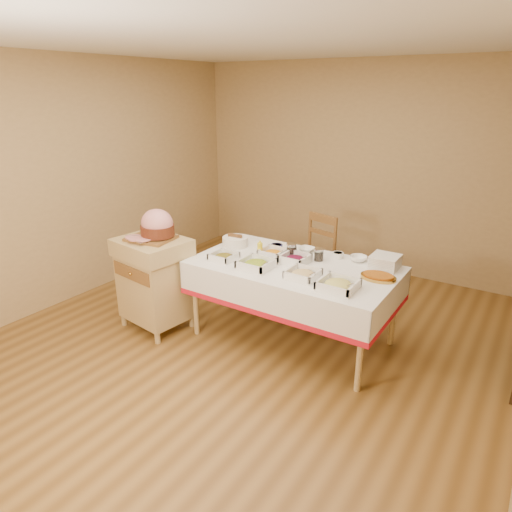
{
  "coord_description": "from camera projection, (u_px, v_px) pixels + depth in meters",
  "views": [
    {
      "loc": [
        2.1,
        -3.09,
        2.25
      ],
      "look_at": [
        -0.04,
        0.2,
        0.8
      ],
      "focal_mm": 32.0,
      "sensor_mm": 36.0,
      "label": 1
    }
  ],
  "objects": [
    {
      "name": "room_shell",
      "position": [
        247.0,
        209.0,
        3.83
      ],
      "size": [
        5.0,
        5.0,
        5.0
      ],
      "color": "brown",
      "rests_on": "ground"
    },
    {
      "name": "dining_table",
      "position": [
        293.0,
        281.0,
        4.16
      ],
      "size": [
        1.82,
        1.02,
        0.76
      ],
      "color": "tan",
      "rests_on": "ground"
    },
    {
      "name": "butcher_cart",
      "position": [
        154.0,
        278.0,
        4.43
      ],
      "size": [
        0.71,
        0.62,
        0.91
      ],
      "color": "tan",
      "rests_on": "ground"
    },
    {
      "name": "dining_chair",
      "position": [
        313.0,
        256.0,
        5.09
      ],
      "size": [
        0.51,
        0.5,
        0.95
      ],
      "color": "brown",
      "rests_on": "ground"
    },
    {
      "name": "ham_on_board",
      "position": [
        156.0,
        227.0,
        4.25
      ],
      "size": [
        0.44,
        0.42,
        0.29
      ],
      "color": "brown",
      "rests_on": "butcher_cart"
    },
    {
      "name": "serving_dish_a",
      "position": [
        224.0,
        257.0,
        4.21
      ],
      "size": [
        0.23,
        0.22,
        0.1
      ],
      "color": "white",
      "rests_on": "dining_table"
    },
    {
      "name": "serving_dish_b",
      "position": [
        256.0,
        264.0,
        4.01
      ],
      "size": [
        0.28,
        0.28,
        0.11
      ],
      "color": "white",
      "rests_on": "dining_table"
    },
    {
      "name": "serving_dish_c",
      "position": [
        303.0,
        274.0,
        3.81
      ],
      "size": [
        0.25,
        0.25,
        0.1
      ],
      "color": "white",
      "rests_on": "dining_table"
    },
    {
      "name": "serving_dish_d",
      "position": [
        338.0,
        285.0,
        3.59
      ],
      "size": [
        0.29,
        0.29,
        0.11
      ],
      "color": "white",
      "rests_on": "dining_table"
    },
    {
      "name": "serving_dish_e",
      "position": [
        273.0,
        253.0,
        4.29
      ],
      "size": [
        0.23,
        0.22,
        0.11
      ],
      "color": "white",
      "rests_on": "dining_table"
    },
    {
      "name": "serving_dish_f",
      "position": [
        295.0,
        259.0,
        4.13
      ],
      "size": [
        0.25,
        0.24,
        0.11
      ],
      "color": "white",
      "rests_on": "dining_table"
    },
    {
      "name": "small_bowl_left",
      "position": [
        242.0,
        239.0,
        4.69
      ],
      "size": [
        0.12,
        0.12,
        0.06
      ],
      "color": "white",
      "rests_on": "dining_table"
    },
    {
      "name": "small_bowl_mid",
      "position": [
        277.0,
        247.0,
        4.48
      ],
      "size": [
        0.12,
        0.12,
        0.05
      ],
      "color": "navy",
      "rests_on": "dining_table"
    },
    {
      "name": "small_bowl_right",
      "position": [
        338.0,
        255.0,
        4.25
      ],
      "size": [
        0.11,
        0.11,
        0.05
      ],
      "color": "white",
      "rests_on": "dining_table"
    },
    {
      "name": "bowl_white_imported",
      "position": [
        306.0,
        249.0,
        4.44
      ],
      "size": [
        0.16,
        0.16,
        0.04
      ],
      "primitive_type": "imported",
      "rotation": [
        0.0,
        0.0,
        -0.09
      ],
      "color": "white",
      "rests_on": "dining_table"
    },
    {
      "name": "bowl_small_imported",
      "position": [
        358.0,
        259.0,
        4.17
      ],
      "size": [
        0.19,
        0.19,
        0.05
      ],
      "primitive_type": "imported",
      "rotation": [
        0.0,
        0.0,
        0.19
      ],
      "color": "white",
      "rests_on": "dining_table"
    },
    {
      "name": "preserve_jar_left",
      "position": [
        292.0,
        251.0,
        4.28
      ],
      "size": [
        0.1,
        0.1,
        0.13
      ],
      "color": "silver",
      "rests_on": "dining_table"
    },
    {
      "name": "preserve_jar_right",
      "position": [
        319.0,
        255.0,
        4.18
      ],
      "size": [
        0.09,
        0.09,
        0.11
      ],
      "color": "silver",
      "rests_on": "dining_table"
    },
    {
      "name": "mustard_bottle",
      "position": [
        260.0,
        249.0,
        4.3
      ],
      "size": [
        0.05,
        0.05,
        0.16
      ],
      "color": "yellow",
      "rests_on": "dining_table"
    },
    {
      "name": "bread_basket",
      "position": [
        235.0,
        241.0,
        4.57
      ],
      "size": [
        0.26,
        0.26,
        0.11
      ],
      "color": "white",
      "rests_on": "dining_table"
    },
    {
      "name": "plate_stack",
      "position": [
        385.0,
        262.0,
        4.01
      ],
      "size": [
        0.24,
        0.24,
        0.12
      ],
      "color": "white",
      "rests_on": "dining_table"
    },
    {
      "name": "brass_platter",
      "position": [
        378.0,
        277.0,
        3.79
      ],
      "size": [
        0.3,
        0.22,
        0.04
      ],
      "color": "#B88B34",
      "rests_on": "dining_table"
    }
  ]
}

